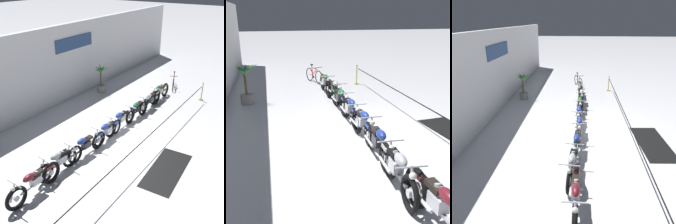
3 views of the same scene
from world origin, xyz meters
TOP-DOWN VIEW (x-y plane):
  - ground_plane at (0.00, 0.00)m, footprint 120.00×120.00m
  - back_wall at (0.01, 5.12)m, footprint 28.00×0.29m
  - motorcycle_maroon_0 at (-4.65, 0.61)m, footprint 2.29×0.62m
  - motorcycle_silver_1 at (-3.30, 0.75)m, footprint 2.18×0.62m
  - motorcycle_blue_2 at (-2.02, 0.64)m, footprint 2.40×0.62m
  - motorcycle_blue_3 at (-0.60, 0.58)m, footprint 2.15×0.62m
  - motorcycle_blue_4 at (0.57, 0.62)m, footprint 2.41×0.62m
  - motorcycle_green_5 at (2.05, 0.58)m, footprint 2.29×0.62m
  - motorcycle_silver_6 at (3.27, 0.51)m, footprint 2.44×0.62m
  - motorcycle_green_7 at (4.68, 0.62)m, footprint 2.21×0.62m
  - bicycle at (7.02, 0.76)m, footprint 1.67×0.70m
  - potted_palm_left_of_row at (3.82, 4.12)m, footprint 0.91×1.00m
  - stanchion_far_left at (-1.60, -1.38)m, footprint 12.23×0.28m
  - stanchion_mid_left at (6.05, -1.38)m, footprint 0.28×0.28m
  - floor_banner at (-1.05, -2.43)m, footprint 2.82×1.35m

SIDE VIEW (x-z plane):
  - ground_plane at x=0.00m, z-range 0.00..0.00m
  - floor_banner at x=-1.05m, z-range 0.00..0.01m
  - stanchion_mid_left at x=6.05m, z-range -0.17..0.88m
  - bicycle at x=7.02m, z-range -0.09..0.88m
  - motorcycle_blue_2 at x=-2.02m, z-range 0.00..0.93m
  - motorcycle_green_5 at x=2.05m, z-range 0.00..0.93m
  - motorcycle_blue_3 at x=-0.60m, z-range 0.01..0.93m
  - motorcycle_silver_1 at x=-3.30m, z-range 0.00..0.95m
  - motorcycle_blue_4 at x=0.57m, z-range 0.00..0.96m
  - motorcycle_silver_6 at x=3.27m, z-range 0.00..0.97m
  - motorcycle_green_7 at x=4.68m, z-range 0.00..0.97m
  - motorcycle_maroon_0 at x=-4.65m, z-range 0.00..0.98m
  - stanchion_far_left at x=-1.60m, z-range 0.23..1.28m
  - potted_palm_left_of_row at x=3.82m, z-range -0.09..1.66m
  - back_wall at x=0.01m, z-range 0.00..4.20m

